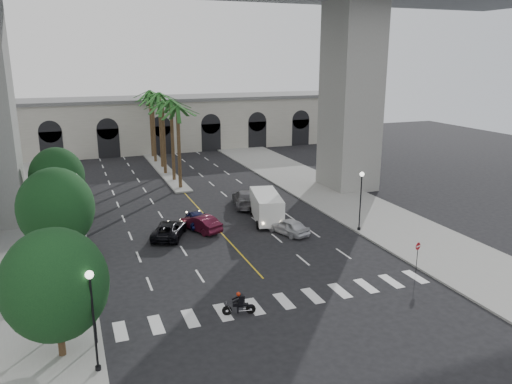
{
  "coord_description": "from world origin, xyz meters",
  "views": [
    {
      "loc": [
        -11.76,
        -27.37,
        14.79
      ],
      "look_at": [
        0.98,
        6.0,
        5.1
      ],
      "focal_mm": 35.0,
      "sensor_mm": 36.0,
      "label": 1
    }
  ],
  "objects_px": {
    "motorcycle_rider": "(240,304)",
    "pedestrian_a": "(33,288)",
    "car_c": "(169,230)",
    "traffic_signal_near": "(93,302)",
    "car_a": "(288,226)",
    "do_not_enter_sign": "(418,251)",
    "cargo_van": "(266,206)",
    "car_d": "(245,198)",
    "lamp_post_right": "(361,196)",
    "pedestrian_b": "(74,257)",
    "car_e": "(196,218)",
    "traffic_signal_far": "(89,272)",
    "lamp_post_left_near": "(93,313)",
    "lamp_post_left_far": "(78,198)",
    "car_b": "(201,223)"
  },
  "relations": [
    {
      "from": "cargo_van",
      "to": "car_d",
      "type": "bearing_deg",
      "value": 104.49
    },
    {
      "from": "car_e",
      "to": "pedestrian_b",
      "type": "xyz_separation_m",
      "value": [
        -10.61,
        -6.3,
        0.27
      ]
    },
    {
      "from": "motorcycle_rider",
      "to": "pedestrian_a",
      "type": "distance_m",
      "value": 12.99
    },
    {
      "from": "cargo_van",
      "to": "car_c",
      "type": "bearing_deg",
      "value": -161.4
    },
    {
      "from": "traffic_signal_far",
      "to": "car_c",
      "type": "height_order",
      "value": "traffic_signal_far"
    },
    {
      "from": "cargo_van",
      "to": "car_a",
      "type": "bearing_deg",
      "value": -70.84
    },
    {
      "from": "car_c",
      "to": "car_d",
      "type": "relative_size",
      "value": 0.86
    },
    {
      "from": "car_a",
      "to": "do_not_enter_sign",
      "type": "bearing_deg",
      "value": 95.79
    },
    {
      "from": "car_e",
      "to": "car_b",
      "type": "bearing_deg",
      "value": 95.71
    },
    {
      "from": "motorcycle_rider",
      "to": "car_d",
      "type": "distance_m",
      "value": 22.3
    },
    {
      "from": "lamp_post_left_near",
      "to": "cargo_van",
      "type": "relative_size",
      "value": 0.83
    },
    {
      "from": "cargo_van",
      "to": "pedestrian_a",
      "type": "height_order",
      "value": "cargo_van"
    },
    {
      "from": "car_a",
      "to": "car_d",
      "type": "distance_m",
      "value": 9.23
    },
    {
      "from": "car_a",
      "to": "pedestrian_a",
      "type": "bearing_deg",
      "value": -4.55
    },
    {
      "from": "lamp_post_right",
      "to": "pedestrian_b",
      "type": "bearing_deg",
      "value": 179.18
    },
    {
      "from": "cargo_van",
      "to": "car_e",
      "type": "bearing_deg",
      "value": -177.87
    },
    {
      "from": "traffic_signal_near",
      "to": "cargo_van",
      "type": "xyz_separation_m",
      "value": [
        16.16,
        15.99,
        -1.06
      ]
    },
    {
      "from": "car_a",
      "to": "car_e",
      "type": "relative_size",
      "value": 1.0
    },
    {
      "from": "lamp_post_left_far",
      "to": "cargo_van",
      "type": "relative_size",
      "value": 0.83
    },
    {
      "from": "car_a",
      "to": "motorcycle_rider",
      "type": "bearing_deg",
      "value": 33.69
    },
    {
      "from": "pedestrian_b",
      "to": "car_e",
      "type": "bearing_deg",
      "value": 71.68
    },
    {
      "from": "car_a",
      "to": "traffic_signal_far",
      "type": "bearing_deg",
      "value": 5.58
    },
    {
      "from": "traffic_signal_near",
      "to": "cargo_van",
      "type": "height_order",
      "value": "traffic_signal_near"
    },
    {
      "from": "pedestrian_a",
      "to": "lamp_post_left_far",
      "type": "bearing_deg",
      "value": 67.97
    },
    {
      "from": "pedestrian_a",
      "to": "do_not_enter_sign",
      "type": "distance_m",
      "value": 25.61
    },
    {
      "from": "do_not_enter_sign",
      "to": "lamp_post_right",
      "type": "bearing_deg",
      "value": 64.96
    },
    {
      "from": "lamp_post_left_near",
      "to": "traffic_signal_near",
      "type": "xyz_separation_m",
      "value": [
        0.1,
        2.5,
        -0.71
      ]
    },
    {
      "from": "traffic_signal_far",
      "to": "car_c",
      "type": "relative_size",
      "value": 0.75
    },
    {
      "from": "motorcycle_rider",
      "to": "cargo_van",
      "type": "distance_m",
      "value": 17.52
    },
    {
      "from": "car_e",
      "to": "pedestrian_b",
      "type": "bearing_deg",
      "value": 36.43
    },
    {
      "from": "car_c",
      "to": "do_not_enter_sign",
      "type": "distance_m",
      "value": 20.06
    },
    {
      "from": "car_a",
      "to": "cargo_van",
      "type": "height_order",
      "value": "cargo_van"
    },
    {
      "from": "car_b",
      "to": "cargo_van",
      "type": "distance_m",
      "value": 6.42
    },
    {
      "from": "traffic_signal_near",
      "to": "pedestrian_a",
      "type": "xyz_separation_m",
      "value": [
        -3.34,
        6.43,
        -1.56
      ]
    },
    {
      "from": "lamp_post_left_far",
      "to": "car_e",
      "type": "relative_size",
      "value": 1.31
    },
    {
      "from": "car_b",
      "to": "car_d",
      "type": "height_order",
      "value": "car_d"
    },
    {
      "from": "car_a",
      "to": "do_not_enter_sign",
      "type": "distance_m",
      "value": 11.75
    },
    {
      "from": "traffic_signal_far",
      "to": "motorcycle_rider",
      "type": "distance_m",
      "value": 9.11
    },
    {
      "from": "lamp_post_left_near",
      "to": "traffic_signal_near",
      "type": "relative_size",
      "value": 1.47
    },
    {
      "from": "car_e",
      "to": "pedestrian_a",
      "type": "relative_size",
      "value": 2.55
    },
    {
      "from": "traffic_signal_far",
      "to": "cargo_van",
      "type": "relative_size",
      "value": 0.56
    },
    {
      "from": "motorcycle_rider",
      "to": "do_not_enter_sign",
      "type": "relative_size",
      "value": 0.88
    },
    {
      "from": "motorcycle_rider",
      "to": "car_c",
      "type": "bearing_deg",
      "value": 107.93
    },
    {
      "from": "do_not_enter_sign",
      "to": "car_d",
      "type": "bearing_deg",
      "value": 87.21
    },
    {
      "from": "lamp_post_left_near",
      "to": "cargo_van",
      "type": "xyz_separation_m",
      "value": [
        16.26,
        18.49,
        -1.77
      ]
    },
    {
      "from": "traffic_signal_far",
      "to": "pedestrian_b",
      "type": "bearing_deg",
      "value": 96.76
    },
    {
      "from": "traffic_signal_far",
      "to": "car_d",
      "type": "xyz_separation_m",
      "value": [
        15.97,
        17.32,
        -1.68
      ]
    },
    {
      "from": "lamp_post_left_near",
      "to": "motorcycle_rider",
      "type": "xyz_separation_m",
      "value": [
        8.27,
        2.93,
        -2.57
      ]
    },
    {
      "from": "motorcycle_rider",
      "to": "car_d",
      "type": "height_order",
      "value": "car_d"
    },
    {
      "from": "traffic_signal_near",
      "to": "car_a",
      "type": "relative_size",
      "value": 0.89
    }
  ]
}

